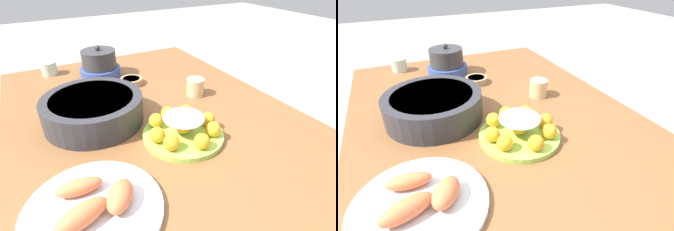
# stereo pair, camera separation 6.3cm
# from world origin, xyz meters

# --- Properties ---
(dining_table) EXTENTS (1.39, 0.97, 0.73)m
(dining_table) POSITION_xyz_m (0.00, 0.00, 0.64)
(dining_table) COLOR brown
(dining_table) RESTS_ON ground_plane
(cake_plate) EXTENTS (0.25, 0.25, 0.08)m
(cake_plate) POSITION_xyz_m (-0.15, -0.02, 0.76)
(cake_plate) COLOR #99CC4C
(cake_plate) RESTS_ON dining_table
(serving_bowl) EXTENTS (0.33, 0.33, 0.09)m
(serving_bowl) POSITION_xyz_m (0.07, 0.19, 0.78)
(serving_bowl) COLOR #2D2D33
(serving_bowl) RESTS_ON dining_table
(sauce_bowl) EXTENTS (0.10, 0.10, 0.03)m
(sauce_bowl) POSITION_xyz_m (0.30, -0.03, 0.75)
(sauce_bowl) COLOR tan
(sauce_bowl) RESTS_ON dining_table
(seafood_platter) EXTENTS (0.31, 0.31, 0.06)m
(seafood_platter) POSITION_xyz_m (-0.31, 0.29, 0.75)
(seafood_platter) COLOR silver
(seafood_platter) RESTS_ON dining_table
(cup_near) EXTENTS (0.07, 0.07, 0.07)m
(cup_near) POSITION_xyz_m (0.07, -0.22, 0.77)
(cup_near) COLOR #DBB27F
(cup_near) RESTS_ON dining_table
(cup_far) EXTENTS (0.07, 0.07, 0.06)m
(cup_far) POSITION_xyz_m (0.59, 0.27, 0.76)
(cup_far) COLOR beige
(cup_far) RESTS_ON dining_table
(warming_pot) EXTENTS (0.18, 0.18, 0.15)m
(warming_pot) POSITION_xyz_m (0.45, 0.06, 0.79)
(warming_pot) COLOR #334C99
(warming_pot) RESTS_ON dining_table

